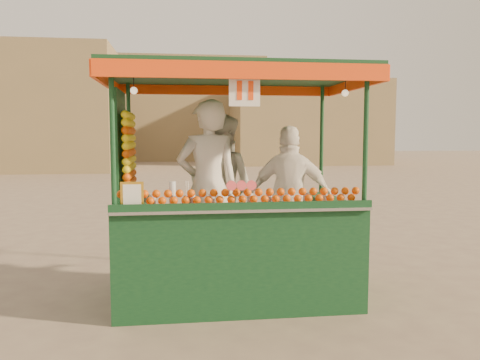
{
  "coord_description": "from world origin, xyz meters",
  "views": [
    {
      "loc": [
        -0.86,
        -5.06,
        1.74
      ],
      "look_at": [
        -0.21,
        0.03,
        1.26
      ],
      "focal_mm": 35.48,
      "sensor_mm": 36.0,
      "label": 1
    }
  ],
  "objects": [
    {
      "name": "ground",
      "position": [
        0.0,
        0.0,
        0.0
      ],
      "size": [
        90.0,
        90.0,
        0.0
      ],
      "primitive_type": "plane",
      "color": "#715C50",
      "rests_on": "ground"
    },
    {
      "name": "building_left",
      "position": [
        -9.0,
        20.0,
        3.0
      ],
      "size": [
        10.0,
        6.0,
        6.0
      ],
      "primitive_type": "cube",
      "color": "olive",
      "rests_on": "ground"
    },
    {
      "name": "building_right",
      "position": [
        7.0,
        24.0,
        2.5
      ],
      "size": [
        9.0,
        6.0,
        5.0
      ],
      "primitive_type": "cube",
      "color": "olive",
      "rests_on": "ground"
    },
    {
      "name": "building_center",
      "position": [
        -2.0,
        30.0,
        3.5
      ],
      "size": [
        14.0,
        7.0,
        7.0
      ],
      "primitive_type": "cube",
      "color": "olive",
      "rests_on": "ground"
    },
    {
      "name": "juice_cart",
      "position": [
        -0.34,
        -0.14,
        0.79
      ],
      "size": [
        2.67,
        1.73,
        2.42
      ],
      "color": "#0E331C",
      "rests_on": "ground"
    },
    {
      "name": "vendor_left",
      "position": [
        -0.57,
        -0.07,
        1.2
      ],
      "size": [
        0.74,
        0.56,
        1.83
      ],
      "rotation": [
        0.0,
        0.0,
        3.33
      ],
      "color": "silver",
      "rests_on": "ground"
    },
    {
      "name": "vendor_middle",
      "position": [
        -0.39,
        0.43,
        1.13
      ],
      "size": [
        1.04,
        0.99,
        1.7
      ],
      "rotation": [
        0.0,
        0.0,
        2.55
      ],
      "color": "beige",
      "rests_on": "ground"
    },
    {
      "name": "vendor_right",
      "position": [
        0.35,
        0.01,
        1.06
      ],
      "size": [
        0.98,
        0.56,
        1.57
      ],
      "rotation": [
        0.0,
        0.0,
        2.93
      ],
      "color": "white",
      "rests_on": "ground"
    }
  ]
}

